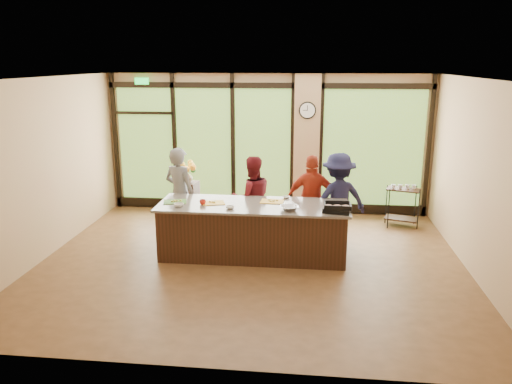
% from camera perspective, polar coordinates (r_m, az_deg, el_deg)
% --- Properties ---
extents(floor, '(7.00, 7.00, 0.00)m').
position_cam_1_polar(floor, '(8.41, -0.56, -8.01)').
color(floor, '#53361D').
rests_on(floor, ground).
extents(ceiling, '(7.00, 7.00, 0.00)m').
position_cam_1_polar(ceiling, '(7.75, -0.62, 12.88)').
color(ceiling, silver).
rests_on(ceiling, back_wall).
extents(back_wall, '(7.00, 0.00, 7.00)m').
position_cam_1_polar(back_wall, '(10.88, 1.30, 5.50)').
color(back_wall, tan).
rests_on(back_wall, floor).
extents(left_wall, '(0.00, 6.00, 6.00)m').
position_cam_1_polar(left_wall, '(9.05, -23.19, 2.38)').
color(left_wall, tan).
rests_on(left_wall, floor).
extents(right_wall, '(0.00, 6.00, 6.00)m').
position_cam_1_polar(right_wall, '(8.30, 24.16, 1.24)').
color(right_wall, tan).
rests_on(right_wall, floor).
extents(window_wall, '(6.90, 0.12, 3.00)m').
position_cam_1_polar(window_wall, '(10.84, 2.14, 4.89)').
color(window_wall, tan).
rests_on(window_wall, floor).
extents(island_base, '(3.10, 1.00, 0.88)m').
position_cam_1_polar(island_base, '(8.53, -0.33, -4.51)').
color(island_base, black).
rests_on(island_base, floor).
extents(countertop, '(3.20, 1.10, 0.04)m').
position_cam_1_polar(countertop, '(8.39, -0.33, -1.54)').
color(countertop, gray).
rests_on(countertop, island_base).
extents(wall_clock, '(0.36, 0.04, 0.36)m').
position_cam_1_polar(wall_clock, '(10.61, 5.90, 9.27)').
color(wall_clock, black).
rests_on(wall_clock, window_wall).
extents(cook_left, '(0.75, 0.64, 1.74)m').
position_cam_1_polar(cook_left, '(9.34, -8.70, -0.19)').
color(cook_left, slate).
rests_on(cook_left, floor).
extents(cook_midleft, '(0.94, 0.84, 1.59)m').
position_cam_1_polar(cook_midleft, '(9.17, -0.48, -0.78)').
color(cook_midleft, maroon).
rests_on(cook_midleft, floor).
extents(cook_midright, '(0.97, 0.44, 1.62)m').
position_cam_1_polar(cook_midright, '(9.15, 6.42, -0.81)').
color(cook_midright, '#A43019').
rests_on(cook_midright, floor).
extents(cook_right, '(1.24, 0.97, 1.69)m').
position_cam_1_polar(cook_right, '(9.08, 9.34, -0.83)').
color(cook_right, '#191938').
rests_on(cook_right, floor).
extents(roasting_pan, '(0.48, 0.41, 0.08)m').
position_cam_1_polar(roasting_pan, '(8.06, 9.27, -2.00)').
color(roasting_pan, black).
rests_on(roasting_pan, countertop).
extents(mixing_bowl, '(0.36, 0.36, 0.07)m').
position_cam_1_polar(mixing_bowl, '(8.06, 3.84, -1.84)').
color(mixing_bowl, silver).
rests_on(mixing_bowl, countertop).
extents(cutting_board_left, '(0.43, 0.36, 0.01)m').
position_cam_1_polar(cutting_board_left, '(8.62, -9.24, -1.10)').
color(cutting_board_left, '#498430').
rests_on(cutting_board_left, countertop).
extents(cutting_board_center, '(0.44, 0.38, 0.01)m').
position_cam_1_polar(cutting_board_center, '(8.47, -4.90, -1.25)').
color(cutting_board_center, gold).
rests_on(cutting_board_center, countertop).
extents(cutting_board_right, '(0.40, 0.31, 0.01)m').
position_cam_1_polar(cutting_board_right, '(8.53, 1.86, -1.08)').
color(cutting_board_right, gold).
rests_on(cutting_board_right, countertop).
extents(prep_bowl_near, '(0.21, 0.21, 0.05)m').
position_cam_1_polar(prep_bowl_near, '(8.34, -8.81, -1.48)').
color(prep_bowl_near, silver).
rests_on(prep_bowl_near, countertop).
extents(prep_bowl_mid, '(0.16, 0.16, 0.04)m').
position_cam_1_polar(prep_bowl_mid, '(8.13, -2.98, -1.78)').
color(prep_bowl_mid, silver).
rests_on(prep_bowl_mid, countertop).
extents(prep_bowl_far, '(0.17, 0.17, 0.03)m').
position_cam_1_polar(prep_bowl_far, '(8.76, 3.48, -0.60)').
color(prep_bowl_far, silver).
rests_on(prep_bowl_far, countertop).
extents(red_ramekin, '(0.14, 0.14, 0.08)m').
position_cam_1_polar(red_ramekin, '(8.40, -6.11, -1.17)').
color(red_ramekin, red).
rests_on(red_ramekin, countertop).
extents(flower_stand, '(0.46, 0.46, 0.82)m').
position_cam_1_polar(flower_stand, '(10.52, -7.79, -1.05)').
color(flower_stand, black).
rests_on(flower_stand, floor).
extents(flower_vase, '(0.25, 0.25, 0.24)m').
position_cam_1_polar(flower_vase, '(10.39, -7.90, 1.76)').
color(flower_vase, olive).
rests_on(flower_vase, flower_stand).
extents(bar_cart, '(0.71, 0.54, 0.87)m').
position_cam_1_polar(bar_cart, '(10.43, 16.40, -1.04)').
color(bar_cart, black).
rests_on(bar_cart, floor).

